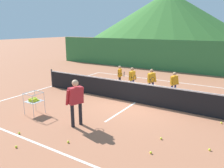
{
  "coord_description": "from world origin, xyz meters",
  "views": [
    {
      "loc": [
        4.17,
        -8.77,
        3.37
      ],
      "look_at": [
        -0.71,
        -0.92,
        1.0
      ],
      "focal_mm": 34.96,
      "sensor_mm": 36.0,
      "label": 1
    }
  ],
  "objects": [
    {
      "name": "student_0",
      "position": [
        -2.07,
        2.15,
        0.75
      ],
      "size": [
        0.55,
        0.52,
        1.24
      ],
      "color": "black",
      "rests_on": "ground"
    },
    {
      "name": "tennis_ball_6",
      "position": [
        -0.1,
        -4.42,
        0.03
      ],
      "size": [
        0.07,
        0.07,
        0.07
      ],
      "primitive_type": "sphere",
      "color": "yellow",
      "rests_on": "ground"
    },
    {
      "name": "windscreen_fence",
      "position": [
        0.0,
        8.41,
        1.25
      ],
      "size": [
        24.49,
        0.08,
        2.5
      ],
      "primitive_type": "cube",
      "color": "#33753D",
      "rests_on": "ground"
    },
    {
      "name": "ground_plane",
      "position": [
        0.0,
        0.0,
        0.0
      ],
      "size": [
        120.0,
        120.0,
        0.0
      ],
      "primitive_type": "plane",
      "color": "#A86647"
    },
    {
      "name": "line_sideline_west",
      "position": [
        -5.57,
        0.0,
        0.0
      ],
      "size": [
        0.08,
        9.89,
        0.01
      ],
      "primitive_type": "cube",
      "color": "white",
      "rests_on": "ground"
    },
    {
      "name": "line_baseline_far",
      "position": [
        0.0,
        4.95,
        0.0
      ],
      "size": [
        11.13,
        0.08,
        0.01
      ],
      "primitive_type": "cube",
      "color": "white",
      "rests_on": "ground"
    },
    {
      "name": "tennis_ball_0",
      "position": [
        2.25,
        -3.64,
        0.03
      ],
      "size": [
        0.07,
        0.07,
        0.07
      ],
      "primitive_type": "sphere",
      "color": "yellow",
      "rests_on": "ground"
    },
    {
      "name": "hill_0",
      "position": [
        -18.14,
        59.32,
        7.1
      ],
      "size": [
        47.63,
        47.63,
        14.21
      ],
      "primitive_type": "cone",
      "color": "#38702D",
      "rests_on": "ground"
    },
    {
      "name": "tennis_ball_4",
      "position": [
        -1.19,
        -5.43,
        0.03
      ],
      "size": [
        0.07,
        0.07,
        0.07
      ],
      "primitive_type": "sphere",
      "color": "yellow",
      "rests_on": "ground"
    },
    {
      "name": "tennis_ball_2",
      "position": [
        3.61,
        -2.62,
        0.03
      ],
      "size": [
        0.07,
        0.07,
        0.07
      ],
      "primitive_type": "sphere",
      "color": "yellow",
      "rests_on": "ground"
    },
    {
      "name": "instructor",
      "position": [
        -0.69,
        -3.33,
        1.01
      ],
      "size": [
        0.47,
        0.83,
        1.68
      ],
      "color": "black",
      "rests_on": "ground"
    },
    {
      "name": "tennis_ball_5",
      "position": [
        3.68,
        -0.44,
        0.03
      ],
      "size": [
        0.07,
        0.07,
        0.07
      ],
      "primitive_type": "sphere",
      "color": "yellow",
      "rests_on": "ground"
    },
    {
      "name": "student_3",
      "position": [
        1.22,
        1.87,
        0.76
      ],
      "size": [
        0.38,
        0.51,
        1.27
      ],
      "color": "navy",
      "rests_on": "ground"
    },
    {
      "name": "student_2",
      "position": [
        0.12,
        1.59,
        0.82
      ],
      "size": [
        0.42,
        0.72,
        1.36
      ],
      "color": "navy",
      "rests_on": "ground"
    },
    {
      "name": "tennis_ball_1",
      "position": [
        2.21,
        -2.72,
        0.03
      ],
      "size": [
        0.07,
        0.07,
        0.07
      ],
      "primitive_type": "sphere",
      "color": "yellow",
      "rests_on": "ground"
    },
    {
      "name": "student_1",
      "position": [
        -0.97,
        1.57,
        0.8
      ],
      "size": [
        0.41,
        0.66,
        1.34
      ],
      "color": "navy",
      "rests_on": "ground"
    },
    {
      "name": "line_baseline_near",
      "position": [
        0.0,
        -4.94,
        0.0
      ],
      "size": [
        11.13,
        0.08,
        0.01
      ],
      "primitive_type": "cube",
      "color": "white",
      "rests_on": "ground"
    },
    {
      "name": "tennis_ball_3",
      "position": [
        -1.87,
        -4.84,
        0.03
      ],
      "size": [
        0.07,
        0.07,
        0.07
      ],
      "primitive_type": "sphere",
      "color": "yellow",
      "rests_on": "ground"
    },
    {
      "name": "line_service_center",
      "position": [
        0.0,
        0.0,
        0.0
      ],
      "size": [
        0.08,
        5.16,
        0.01
      ],
      "primitive_type": "cube",
      "color": "white",
      "rests_on": "ground"
    },
    {
      "name": "tennis_net",
      "position": [
        0.0,
        0.0,
        0.5
      ],
      "size": [
        11.0,
        0.08,
        1.05
      ],
      "color": "#333338",
      "rests_on": "ground"
    },
    {
      "name": "ball_cart",
      "position": [
        -2.84,
        -3.42,
        0.6
      ],
      "size": [
        0.58,
        0.58,
        0.9
      ],
      "color": "#B7B7BC",
      "rests_on": "ground"
    }
  ]
}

